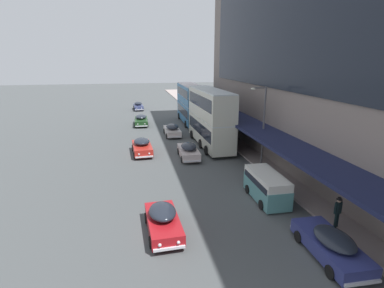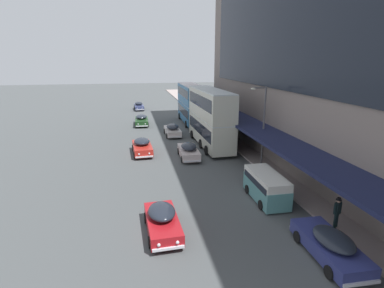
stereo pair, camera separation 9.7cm
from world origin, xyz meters
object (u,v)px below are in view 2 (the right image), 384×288
object	(u,v)px
transit_bus_kerbside_front	(210,116)
sedan_trailing_mid	(173,130)
sedan_lead_near	(330,245)
pedestrian_at_kerb	(337,211)
transit_bus_kerbside_rear	(191,102)
sedan_trailing_near	(139,106)
sedan_second_mid	(162,220)
street_lamp	(262,120)
vw_van	(266,185)
sedan_oncoming_front	(189,151)
sedan_far_back	(142,146)
sedan_lead_mid	(142,120)

from	to	relation	value
transit_bus_kerbside_front	sedan_trailing_mid	world-z (taller)	transit_bus_kerbside_front
sedan_lead_near	pedestrian_at_kerb	size ratio (longest dim) A/B	2.60
transit_bus_kerbside_rear	sedan_trailing_near	distance (m)	16.32
sedan_second_mid	street_lamp	world-z (taller)	street_lamp
sedan_second_mid	vw_van	distance (m)	8.01
sedan_oncoming_front	street_lamp	bearing A→B (deg)	-28.94
sedan_lead_near	street_lamp	bearing A→B (deg)	80.86
transit_bus_kerbside_rear	vw_van	distance (m)	26.86
sedan_far_back	pedestrian_at_kerb	size ratio (longest dim) A/B	2.47
sedan_oncoming_front	sedan_lead_mid	xyz separation A→B (m)	(-4.01, 16.69, -0.02)
sedan_trailing_near	vw_van	size ratio (longest dim) A/B	1.01
pedestrian_at_kerb	transit_bus_kerbside_front	bearing A→B (deg)	98.36
sedan_second_mid	sedan_trailing_mid	size ratio (longest dim) A/B	0.96
transit_bus_kerbside_rear	vw_van	world-z (taller)	transit_bus_kerbside_rear
transit_bus_kerbside_front	transit_bus_kerbside_rear	bearing A→B (deg)	88.72
transit_bus_kerbside_front	sedan_trailing_mid	bearing A→B (deg)	123.30
sedan_lead_near	sedan_oncoming_front	bearing A→B (deg)	103.25
sedan_trailing_near	transit_bus_kerbside_front	bearing A→B (deg)	-75.15
sedan_second_mid	sedan_far_back	bearing A→B (deg)	92.01
transit_bus_kerbside_front	sedan_oncoming_front	world-z (taller)	transit_bus_kerbside_front
pedestrian_at_kerb	street_lamp	size ratio (longest dim) A/B	0.26
transit_bus_kerbside_front	sedan_lead_mid	bearing A→B (deg)	119.44
sedan_trailing_mid	vw_van	distance (m)	19.77
transit_bus_kerbside_front	street_lamp	distance (m)	7.88
sedan_far_back	sedan_trailing_mid	bearing A→B (deg)	59.26
vw_van	sedan_second_mid	bearing A→B (deg)	-160.01
sedan_second_mid	sedan_lead_mid	bearing A→B (deg)	90.10
transit_bus_kerbside_front	transit_bus_kerbside_rear	size ratio (longest dim) A/B	1.05
sedan_trailing_near	sedan_trailing_mid	size ratio (longest dim) A/B	1.02
pedestrian_at_kerb	street_lamp	distance (m)	11.57
sedan_oncoming_front	sedan_lead_near	xyz separation A→B (m)	(3.94, -16.75, -0.05)
street_lamp	sedan_second_mid	bearing A→B (deg)	-136.82
sedan_lead_mid	vw_van	world-z (taller)	vw_van
street_lamp	sedan_lead_near	bearing A→B (deg)	-99.14
sedan_far_back	pedestrian_at_kerb	bearing A→B (deg)	-58.31
sedan_oncoming_front	transit_bus_kerbside_front	bearing A→B (deg)	50.66
transit_bus_kerbside_front	sedan_lead_near	distance (m)	20.85
transit_bus_kerbside_front	vw_van	bearing A→B (deg)	-88.53
sedan_second_mid	street_lamp	size ratio (longest dim) A/B	0.62
transit_bus_kerbside_front	street_lamp	world-z (taller)	street_lamp
transit_bus_kerbside_rear	sedan_lead_near	distance (m)	33.56
sedan_trailing_near	sedan_trailing_mid	xyz separation A→B (m)	(3.64, -21.71, 0.01)
sedan_oncoming_front	sedan_lead_mid	size ratio (longest dim) A/B	0.90
sedan_lead_near	street_lamp	xyz separation A→B (m)	(2.15, 13.38, 3.55)
street_lamp	vw_van	bearing A→B (deg)	-110.72
sedan_lead_near	sedan_far_back	bearing A→B (deg)	113.84
sedan_lead_mid	transit_bus_kerbside_rear	bearing A→B (deg)	0.20
sedan_lead_mid	sedan_lead_near	bearing A→B (deg)	-76.62
transit_bus_kerbside_front	sedan_trailing_near	size ratio (longest dim) A/B	2.32
sedan_far_back	vw_van	bearing A→B (deg)	-57.00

